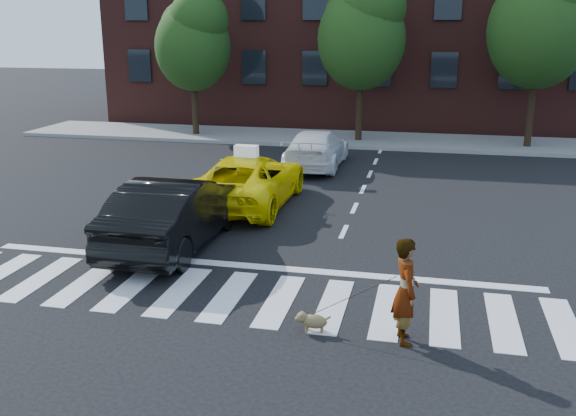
{
  "coord_description": "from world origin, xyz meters",
  "views": [
    {
      "loc": [
        3.57,
        -10.75,
        4.96
      ],
      "look_at": [
        0.61,
        2.45,
        1.1
      ],
      "focal_mm": 40.0,
      "sensor_mm": 36.0,
      "label": 1
    }
  ],
  "objects_px": {
    "black_sedan": "(175,212)",
    "woman": "(406,291)",
    "tree_right": "(541,17)",
    "white_suv": "(316,149)",
    "dog": "(312,321)",
    "tree_mid": "(362,28)",
    "taxi": "(249,180)",
    "tree_left": "(193,38)"
  },
  "relations": [
    {
      "from": "tree_left",
      "to": "dog",
      "type": "relative_size",
      "value": 10.65
    },
    {
      "from": "tree_right",
      "to": "taxi",
      "type": "height_order",
      "value": "tree_right"
    },
    {
      "from": "tree_mid",
      "to": "tree_right",
      "type": "relative_size",
      "value": 0.92
    },
    {
      "from": "woman",
      "to": "white_suv",
      "type": "bearing_deg",
      "value": 1.26
    },
    {
      "from": "tree_mid",
      "to": "black_sedan",
      "type": "distance_m",
      "value": 15.27
    },
    {
      "from": "taxi",
      "to": "white_suv",
      "type": "bearing_deg",
      "value": -99.55
    },
    {
      "from": "taxi",
      "to": "white_suv",
      "type": "xyz_separation_m",
      "value": [
        0.98,
        5.41,
        -0.05
      ]
    },
    {
      "from": "black_sedan",
      "to": "woman",
      "type": "distance_m",
      "value": 6.5
    },
    {
      "from": "tree_left",
      "to": "woman",
      "type": "relative_size",
      "value": 3.68
    },
    {
      "from": "tree_left",
      "to": "tree_right",
      "type": "distance_m",
      "value": 14.52
    },
    {
      "from": "tree_left",
      "to": "tree_mid",
      "type": "height_order",
      "value": "tree_mid"
    },
    {
      "from": "tree_mid",
      "to": "black_sedan",
      "type": "xyz_separation_m",
      "value": [
        -2.62,
        -14.5,
        -4.03
      ]
    },
    {
      "from": "tree_left",
      "to": "dog",
      "type": "distance_m",
      "value": 20.56
    },
    {
      "from": "tree_right",
      "to": "dog",
      "type": "height_order",
      "value": "tree_right"
    },
    {
      "from": "tree_left",
      "to": "dog",
      "type": "xyz_separation_m",
      "value": [
        8.78,
        -18.1,
        -4.24
      ]
    },
    {
      "from": "black_sedan",
      "to": "dog",
      "type": "xyz_separation_m",
      "value": [
        3.89,
        -3.6,
        -0.62
      ]
    },
    {
      "from": "tree_mid",
      "to": "woman",
      "type": "relative_size",
      "value": 4.02
    },
    {
      "from": "tree_mid",
      "to": "white_suv",
      "type": "relative_size",
      "value": 1.53
    },
    {
      "from": "dog",
      "to": "tree_right",
      "type": "bearing_deg",
      "value": 67.22
    },
    {
      "from": "woman",
      "to": "dog",
      "type": "relative_size",
      "value": 2.89
    },
    {
      "from": "black_sedan",
      "to": "dog",
      "type": "relative_size",
      "value": 8.13
    },
    {
      "from": "tree_left",
      "to": "taxi",
      "type": "height_order",
      "value": "tree_left"
    },
    {
      "from": "woman",
      "to": "dog",
      "type": "bearing_deg",
      "value": 75.11
    },
    {
      "from": "taxi",
      "to": "dog",
      "type": "height_order",
      "value": "taxi"
    },
    {
      "from": "tree_right",
      "to": "tree_left",
      "type": "bearing_deg",
      "value": 180.0
    },
    {
      "from": "tree_right",
      "to": "white_suv",
      "type": "bearing_deg",
      "value": -146.46
    },
    {
      "from": "tree_left",
      "to": "white_suv",
      "type": "distance_m",
      "value": 9.21
    },
    {
      "from": "black_sedan",
      "to": "tree_left",
      "type": "bearing_deg",
      "value": -71.04
    },
    {
      "from": "woman",
      "to": "dog",
      "type": "xyz_separation_m",
      "value": [
        -1.52,
        -0.0,
        -0.68
      ]
    },
    {
      "from": "white_suv",
      "to": "woman",
      "type": "distance_m",
      "value": 13.36
    },
    {
      "from": "tree_mid",
      "to": "white_suv",
      "type": "bearing_deg",
      "value": -100.25
    },
    {
      "from": "tree_mid",
      "to": "taxi",
      "type": "relative_size",
      "value": 1.37
    },
    {
      "from": "white_suv",
      "to": "tree_right",
      "type": "bearing_deg",
      "value": -146.42
    },
    {
      "from": "tree_mid",
      "to": "tree_left",
      "type": "bearing_deg",
      "value": 180.0
    },
    {
      "from": "black_sedan",
      "to": "woman",
      "type": "bearing_deg",
      "value": 146.73
    },
    {
      "from": "tree_left",
      "to": "dog",
      "type": "bearing_deg",
      "value": -64.13
    },
    {
      "from": "tree_mid",
      "to": "taxi",
      "type": "xyz_separation_m",
      "value": [
        -1.93,
        -10.68,
        -4.13
      ]
    },
    {
      "from": "woman",
      "to": "dog",
      "type": "height_order",
      "value": "woman"
    },
    {
      "from": "taxi",
      "to": "white_suv",
      "type": "distance_m",
      "value": 5.5
    },
    {
      "from": "tree_mid",
      "to": "taxi",
      "type": "height_order",
      "value": "tree_mid"
    },
    {
      "from": "tree_mid",
      "to": "woman",
      "type": "bearing_deg",
      "value": -81.21
    },
    {
      "from": "tree_right",
      "to": "white_suv",
      "type": "xyz_separation_m",
      "value": [
        -7.95,
        -5.27,
        -4.59
      ]
    }
  ]
}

